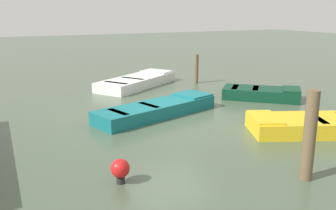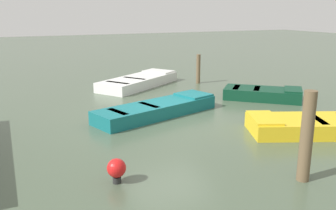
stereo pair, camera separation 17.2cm
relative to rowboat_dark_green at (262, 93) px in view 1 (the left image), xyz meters
The scene contains 8 objects.
ground_plane 4.10m from the rowboat_dark_green, 97.67° to the left, with size 80.00×80.00×0.00m, color #475642.
rowboat_dark_green is the anchor object (origin of this frame).
rowboat_yellow 3.81m from the rowboat_dark_green, 158.54° to the left, with size 2.47×3.34×0.46m.
rowboat_white 5.29m from the rowboat_dark_green, 38.05° to the left, with size 3.43×4.15×0.46m.
rowboat_teal 4.33m from the rowboat_dark_green, 94.73° to the left, with size 2.27×4.25×0.46m.
mooring_piling_center 6.68m from the rowboat_dark_green, 147.71° to the left, with size 0.24×0.24×1.75m, color brown.
mooring_piling_mid_left 3.76m from the rowboat_dark_green, ahead, with size 0.18×0.18×1.28m, color brown.
marker_buoy 8.03m from the rowboat_dark_green, 121.95° to the left, with size 0.36×0.36×0.48m.
Camera 1 is at (-9.77, 4.67, 3.14)m, focal length 39.22 mm.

